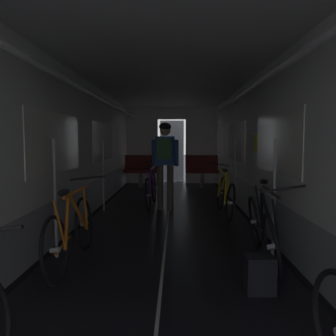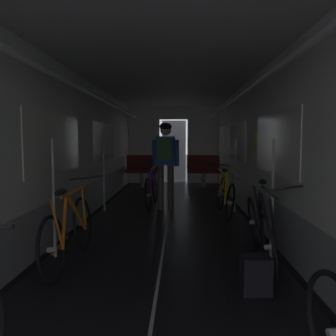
{
  "view_description": "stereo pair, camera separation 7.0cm",
  "coord_description": "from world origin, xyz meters",
  "px_view_note": "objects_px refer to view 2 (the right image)",
  "views": [
    {
      "loc": [
        0.14,
        -1.73,
        1.38
      ],
      "look_at": [
        0.0,
        4.14,
        0.9
      ],
      "focal_mm": 35.78,
      "sensor_mm": 36.0,
      "label": 1
    },
    {
      "loc": [
        0.21,
        -1.73,
        1.38
      ],
      "look_at": [
        0.0,
        4.14,
        0.9
      ],
      "focal_mm": 35.78,
      "sensor_mm": 36.0,
      "label": 2
    }
  ],
  "objects_px": {
    "bicycle_black": "(261,229)",
    "backpack_on_floor": "(256,275)",
    "bench_seat_far_left": "(142,168)",
    "bicycle_purple_in_aisle": "(152,189)",
    "bench_seat_far_right": "(203,168)",
    "person_cyclist_aisle": "(165,156)",
    "bicycle_yellow": "(225,195)",
    "bicycle_orange": "(70,231)"
  },
  "relations": [
    {
      "from": "bench_seat_far_left",
      "to": "bicycle_yellow",
      "type": "relative_size",
      "value": 0.58
    },
    {
      "from": "bicycle_yellow",
      "to": "person_cyclist_aisle",
      "type": "distance_m",
      "value": 1.4
    },
    {
      "from": "bicycle_yellow",
      "to": "backpack_on_floor",
      "type": "bearing_deg",
      "value": -92.61
    },
    {
      "from": "bicycle_yellow",
      "to": "bicycle_black",
      "type": "bearing_deg",
      "value": -87.74
    },
    {
      "from": "bicycle_black",
      "to": "backpack_on_floor",
      "type": "relative_size",
      "value": 4.99
    },
    {
      "from": "bicycle_orange",
      "to": "bicycle_yellow",
      "type": "bearing_deg",
      "value": 50.5
    },
    {
      "from": "bicycle_orange",
      "to": "person_cyclist_aisle",
      "type": "height_order",
      "value": "person_cyclist_aisle"
    },
    {
      "from": "person_cyclist_aisle",
      "to": "bicycle_purple_in_aisle",
      "type": "bearing_deg",
      "value": 138.16
    },
    {
      "from": "bench_seat_far_right",
      "to": "bicycle_yellow",
      "type": "bearing_deg",
      "value": -87.77
    },
    {
      "from": "bicycle_purple_in_aisle",
      "to": "person_cyclist_aisle",
      "type": "bearing_deg",
      "value": -41.84
    },
    {
      "from": "bicycle_black",
      "to": "bicycle_yellow",
      "type": "bearing_deg",
      "value": 92.26
    },
    {
      "from": "bicycle_orange",
      "to": "person_cyclist_aisle",
      "type": "xyz_separation_m",
      "value": [
        0.94,
        2.97,
        0.69
      ]
    },
    {
      "from": "bench_seat_far_right",
      "to": "person_cyclist_aisle",
      "type": "bearing_deg",
      "value": -106.71
    },
    {
      "from": "bench_seat_far_left",
      "to": "bicycle_orange",
      "type": "xyz_separation_m",
      "value": [
        -0.11,
        -6.21,
        -0.19
      ]
    },
    {
      "from": "bench_seat_far_left",
      "to": "bench_seat_far_right",
      "type": "distance_m",
      "value": 1.8
    },
    {
      "from": "bench_seat_far_right",
      "to": "backpack_on_floor",
      "type": "height_order",
      "value": "bench_seat_far_right"
    },
    {
      "from": "bench_seat_far_left",
      "to": "bicycle_black",
      "type": "height_order",
      "value": "bicycle_black"
    },
    {
      "from": "bicycle_yellow",
      "to": "bicycle_purple_in_aisle",
      "type": "bearing_deg",
      "value": 152.4
    },
    {
      "from": "bench_seat_far_left",
      "to": "bicycle_orange",
      "type": "relative_size",
      "value": 0.58
    },
    {
      "from": "bench_seat_far_left",
      "to": "bicycle_purple_in_aisle",
      "type": "height_order",
      "value": "bench_seat_far_left"
    },
    {
      "from": "bicycle_yellow",
      "to": "bicycle_orange",
      "type": "bearing_deg",
      "value": -129.5
    },
    {
      "from": "bench_seat_far_left",
      "to": "bicycle_black",
      "type": "distance_m",
      "value": 6.36
    },
    {
      "from": "bench_seat_far_left",
      "to": "bicycle_purple_in_aisle",
      "type": "relative_size",
      "value": 0.58
    },
    {
      "from": "bench_seat_far_left",
      "to": "bench_seat_far_right",
      "type": "height_order",
      "value": "same"
    },
    {
      "from": "backpack_on_floor",
      "to": "bench_seat_far_right",
      "type": "bearing_deg",
      "value": 90.02
    },
    {
      "from": "bench_seat_far_left",
      "to": "person_cyclist_aisle",
      "type": "xyz_separation_m",
      "value": [
        0.83,
        -3.24,
        0.5
      ]
    },
    {
      "from": "person_cyclist_aisle",
      "to": "bicycle_black",
      "type": "bearing_deg",
      "value": -66.55
    },
    {
      "from": "bicycle_orange",
      "to": "bicycle_purple_in_aisle",
      "type": "height_order",
      "value": "bicycle_orange"
    },
    {
      "from": "bench_seat_far_left",
      "to": "bicycle_purple_in_aisle",
      "type": "distance_m",
      "value": 3.03
    },
    {
      "from": "bench_seat_far_right",
      "to": "bicycle_orange",
      "type": "relative_size",
      "value": 0.58
    },
    {
      "from": "bicycle_purple_in_aisle",
      "to": "bicycle_orange",
      "type": "bearing_deg",
      "value": -101.23
    },
    {
      "from": "bicycle_orange",
      "to": "bicycle_purple_in_aisle",
      "type": "relative_size",
      "value": 1.0
    },
    {
      "from": "person_cyclist_aisle",
      "to": "bicycle_orange",
      "type": "bearing_deg",
      "value": -107.52
    },
    {
      "from": "bench_seat_far_left",
      "to": "person_cyclist_aisle",
      "type": "bearing_deg",
      "value": -75.68
    },
    {
      "from": "bench_seat_far_left",
      "to": "bicycle_yellow",
      "type": "height_order",
      "value": "bicycle_yellow"
    },
    {
      "from": "bench_seat_far_left",
      "to": "bicycle_purple_in_aisle",
      "type": "bearing_deg",
      "value": -79.87
    },
    {
      "from": "bicycle_orange",
      "to": "person_cyclist_aisle",
      "type": "relative_size",
      "value": 0.98
    },
    {
      "from": "person_cyclist_aisle",
      "to": "backpack_on_floor",
      "type": "relative_size",
      "value": 5.09
    },
    {
      "from": "bicycle_black",
      "to": "person_cyclist_aisle",
      "type": "xyz_separation_m",
      "value": [
        -1.21,
        2.79,
        0.69
      ]
    },
    {
      "from": "bench_seat_far_right",
      "to": "bicycle_orange",
      "type": "distance_m",
      "value": 6.5
    },
    {
      "from": "bicycle_black",
      "to": "bench_seat_far_left",
      "type": "bearing_deg",
      "value": 108.67
    },
    {
      "from": "bench_seat_far_right",
      "to": "person_cyclist_aisle",
      "type": "relative_size",
      "value": 0.57
    }
  ]
}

